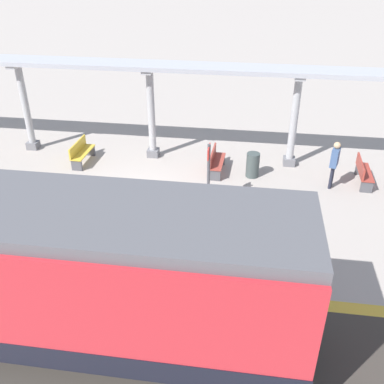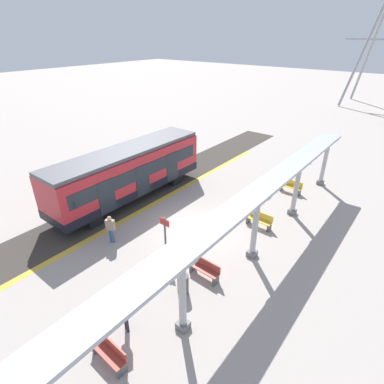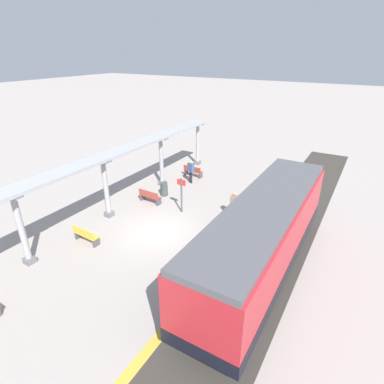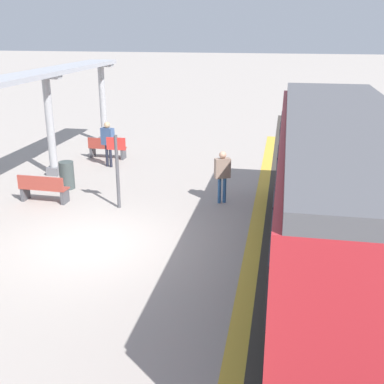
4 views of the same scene
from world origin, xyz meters
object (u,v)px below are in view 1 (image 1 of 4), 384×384
canopy_pillar_fourth (26,107)px  platform_info_sign (209,170)px  bench_near_end (363,172)px  bench_far_end (81,152)px  trash_bin (253,165)px  train_near_carriage (33,271)px  bench_extra_slot (216,161)px  canopy_pillar_second (294,121)px  canopy_pillar_third (151,114)px  passenger_waiting_near_edge (234,235)px  passenger_by_the_benches (335,160)px

canopy_pillar_fourth → platform_info_sign: bearing=-113.9°
bench_near_end → bench_far_end: same height
bench_far_end → trash_bin: trash_bin is taller
trash_bin → platform_info_sign: 2.80m
train_near_carriage → bench_extra_slot: 8.95m
canopy_pillar_second → bench_far_end: 8.18m
train_near_carriage → bench_near_end: size_ratio=7.32×
canopy_pillar_third → bench_near_end: size_ratio=2.34×
train_near_carriage → bench_far_end: train_near_carriage is taller
canopy_pillar_second → trash_bin: size_ratio=3.86×
canopy_pillar_third → platform_info_sign: size_ratio=1.61×
passenger_waiting_near_edge → bench_far_end: bearing=49.1°
passenger_waiting_near_edge → passenger_by_the_benches: bearing=-33.4°
canopy_pillar_second → platform_info_sign: bearing=140.9°
canopy_pillar_third → trash_bin: canopy_pillar_third is taller
trash_bin → canopy_pillar_second: bearing=-50.4°
canopy_pillar_third → canopy_pillar_fourth: (0.00, 5.12, 0.00)m
bench_far_end → bench_extra_slot: bearing=-90.3°
bench_far_end → passenger_waiting_near_edge: passenger_waiting_near_edge is taller
train_near_carriage → canopy_pillar_fourth: 10.48m
bench_extra_slot → platform_info_sign: 2.58m
platform_info_sign → canopy_pillar_second: bearing=-39.1°
canopy_pillar_second → bench_near_end: (-1.10, -2.51, -1.36)m
bench_near_end → bench_extra_slot: size_ratio=1.00×
passenger_by_the_benches → trash_bin: bearing=80.8°
canopy_pillar_second → bench_near_end: canopy_pillar_second is taller
passenger_waiting_near_edge → bench_extra_slot: bearing=10.4°
canopy_pillar_fourth → trash_bin: 9.28m
bench_near_end → trash_bin: bearing=90.7°
platform_info_sign → bench_near_end: bearing=-66.3°
canopy_pillar_fourth → passenger_waiting_near_edge: (-6.37, -8.72, -0.79)m
trash_bin → passenger_by_the_benches: (-0.44, -2.76, 0.63)m
bench_extra_slot → trash_bin: (-0.15, -1.37, 0.02)m
canopy_pillar_second → train_near_carriage: bearing=148.5°
canopy_pillar_second → canopy_pillar_fourth: bearing=90.0°
platform_info_sign → passenger_waiting_near_edge: 3.13m
bench_far_end → bench_extra_slot: (-0.03, -5.25, 0.00)m
bench_far_end → trash_bin: 6.62m
train_near_carriage → bench_far_end: bearing=15.3°
train_near_carriage → canopy_pillar_second: bearing=-31.5°
bench_extra_slot → platform_info_sign: bearing=179.7°
bench_far_end → platform_info_sign: platform_info_sign is taller
canopy_pillar_third → canopy_pillar_fourth: bearing=90.0°
canopy_pillar_second → passenger_waiting_near_edge: bearing=164.4°
bench_extra_slot → train_near_carriage: bearing=160.4°
trash_bin → bench_extra_slot: bearing=83.8°
bench_near_end → trash_bin: 3.89m
train_near_carriage → canopy_pillar_third: (9.33, -0.34, -0.03)m
canopy_pillar_fourth → canopy_pillar_second: bearing=-90.0°
bench_near_end → bench_extra_slot: 5.27m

